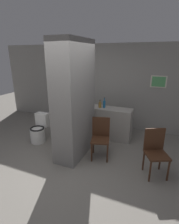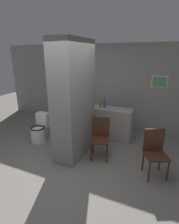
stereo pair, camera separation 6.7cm
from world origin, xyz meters
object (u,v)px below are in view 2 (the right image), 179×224
Objects in this scene: chair_near_pillar at (100,136)px; chair_by_doorway at (155,151)px; bottle_tall at (105,104)px; toilet at (40,130)px; bicycle at (78,120)px.

chair_by_doorway is (1.19, -0.17, 0.00)m from chair_near_pillar.
bottle_tall is at bearing 88.82° from chair_near_pillar.
toilet is 3.00m from chair_by_doorway.
chair_by_doorway is 3.13× the size of bottle_tall.
bicycle is at bearing 121.53° from chair_near_pillar.
bicycle is (-2.32, 1.22, -0.16)m from chair_by_doorway.
bottle_tall is at bearing 114.99° from chair_by_doorway.
toilet is 0.81× the size of chair_by_doorway.
chair_near_pillar is at bearing -42.96° from bicycle.
bicycle is at bearing 176.78° from bottle_tall.
chair_by_doorway is at bearing -23.54° from chair_near_pillar.
bottle_tall is (1.54, 0.94, 0.68)m from toilet.
toilet is 0.81× the size of chair_near_pillar.
bottle_tall reaches higher than chair_by_doorway.
chair_by_doorway is at bearing -4.46° from toilet.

